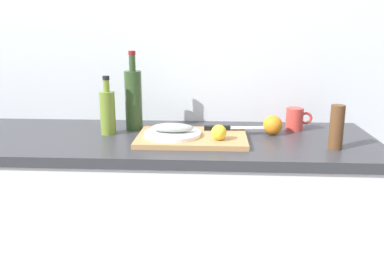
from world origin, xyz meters
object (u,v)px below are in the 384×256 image
Objects in this scene: cutting_board at (192,138)px; chef_knife at (230,128)px; white_plate at (173,134)px; pepper_mill at (337,127)px; fish_fillet at (173,128)px; coffee_mug_0 at (295,119)px; wine_bottle at (133,99)px; lemon_0 at (219,132)px; olive_oil_bottle at (108,111)px.

chef_knife is at bearing 31.85° from cutting_board.
pepper_mill is at bearing -7.29° from white_plate.
cutting_board is 0.56m from pepper_mill.
fish_fillet is 0.56m from coffee_mug_0.
coffee_mug_0 is at bearing 109.48° from pepper_mill.
wine_bottle reaches higher than chef_knife.
white_plate is at bearing -172.50° from cutting_board.
lemon_0 is 0.24× the size of olive_oil_bottle.
white_plate is at bearing -159.12° from coffee_mug_0.
wine_bottle is at bearing -177.82° from coffee_mug_0.
coffee_mug_0 is 0.69× the size of pepper_mill.
cutting_board is 0.38m from olive_oil_bottle.
fish_fillet is at bearing -42.31° from wine_bottle.
pepper_mill is at bearing -30.38° from chef_knife.
white_plate is 0.63m from pepper_mill.
olive_oil_bottle is 1.49× the size of pepper_mill.
wine_bottle reaches higher than white_plate.
pepper_mill is (0.62, -0.08, 0.06)m from white_plate.
pepper_mill is (0.44, -0.03, 0.03)m from lemon_0.
cutting_board is at bearing -11.86° from olive_oil_bottle.
pepper_mill is (0.54, -0.09, 0.07)m from cutting_board.
wine_bottle is 0.85m from pepper_mill.
pepper_mill reaches higher than cutting_board.
cutting_board is 2.63× the size of pepper_mill.
cutting_board is 0.34m from wine_bottle.
olive_oil_bottle reaches higher than lemon_0.
white_plate is 3.80× the size of lemon_0.
olive_oil_bottle is (-0.28, 0.09, 0.07)m from white_plate.
fish_fillet is (-0.08, -0.01, 0.04)m from cutting_board.
lemon_0 is (0.19, -0.05, -0.00)m from fish_fillet.
chef_knife is (0.15, 0.10, 0.02)m from cutting_board.
chef_knife is 0.17m from lemon_0.
chef_knife is 0.84× the size of wine_bottle.
olive_oil_bottle reaches higher than chef_knife.
lemon_0 is at bearing -16.60° from olive_oil_bottle.
wine_bottle is at bearing 137.69° from white_plate.
olive_oil_bottle reaches higher than fish_fillet.
wine_bottle is at bearing 42.31° from olive_oil_bottle.
olive_oil_bottle is 0.13m from wine_bottle.
lemon_0 is at bearing -143.13° from coffee_mug_0.
pepper_mill is at bearing -7.29° from fish_fillet.
pepper_mill is at bearing -9.37° from cutting_board.
olive_oil_bottle is (-0.36, 0.08, 0.09)m from cutting_board.
white_plate is 0.26m from chef_knife.
lemon_0 is at bearing -16.17° from white_plate.
olive_oil_bottle reaches higher than cutting_board.
fish_fillet is 0.59× the size of chef_knife.
pepper_mill is (0.90, -0.17, -0.02)m from olive_oil_bottle.
cutting_board is 3.79× the size of coffee_mug_0.
fish_fillet reaches higher than cutting_board.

